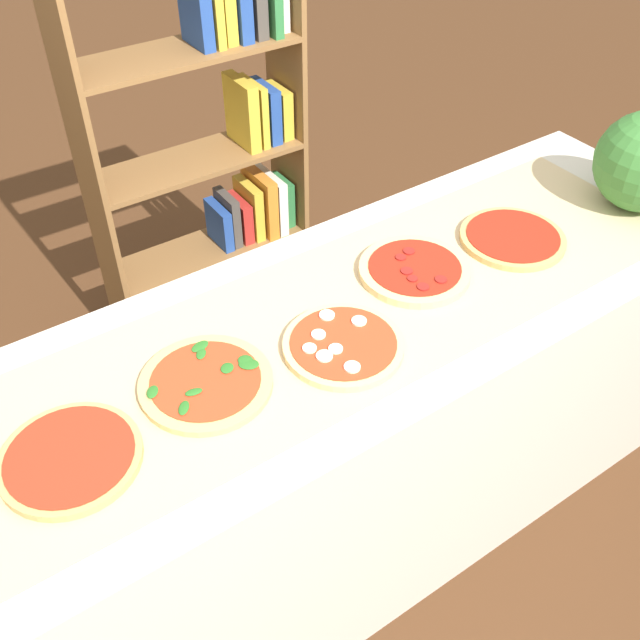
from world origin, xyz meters
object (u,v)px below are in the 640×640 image
at_px(pizza_plain_0, 71,458).
at_px(bookshelf, 225,164).
at_px(pizza_plain_4, 513,238).
at_px(pizza_pepperoni_3, 414,270).
at_px(pizza_mozzarella_2, 343,345).
at_px(pizza_spinach_1, 206,382).

height_order(pizza_plain_0, bookshelf, bookshelf).
bearing_deg(pizza_plain_4, bookshelf, 106.31).
bearing_deg(pizza_pepperoni_3, pizza_mozzarella_2, -158.91).
height_order(pizza_mozzarella_2, pizza_plain_4, pizza_mozzarella_2).
bearing_deg(bookshelf, pizza_plain_0, -130.25).
bearing_deg(bookshelf, pizza_pepperoni_3, -90.00).
bearing_deg(pizza_plain_4, pizza_spinach_1, -179.55).
distance_m(pizza_spinach_1, pizza_mozzarella_2, 0.33).
height_order(pizza_mozzarella_2, bookshelf, bookshelf).
relative_size(pizza_spinach_1, pizza_pepperoni_3, 1.01).
bearing_deg(pizza_mozzarella_2, pizza_plain_4, 7.39).
xyz_separation_m(pizza_plain_0, pizza_spinach_1, (0.32, 0.03, -0.00)).
bearing_deg(pizza_mozzarella_2, pizza_pepperoni_3, 21.09).
bearing_deg(pizza_plain_0, pizza_spinach_1, 5.73).
xyz_separation_m(pizza_spinach_1, pizza_plain_4, (0.96, 0.01, 0.00)).
relative_size(pizza_plain_0, pizza_pepperoni_3, 0.97).
height_order(pizza_spinach_1, pizza_plain_4, pizza_spinach_1).
distance_m(pizza_mozzarella_2, pizza_plain_4, 0.64).
xyz_separation_m(pizza_pepperoni_3, pizza_plain_4, (0.32, -0.04, -0.00)).
bearing_deg(pizza_plain_4, pizza_mozzarella_2, -172.61).
bearing_deg(pizza_plain_4, pizza_pepperoni_3, 172.78).
bearing_deg(pizza_mozzarella_2, pizza_plain_0, 176.13).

